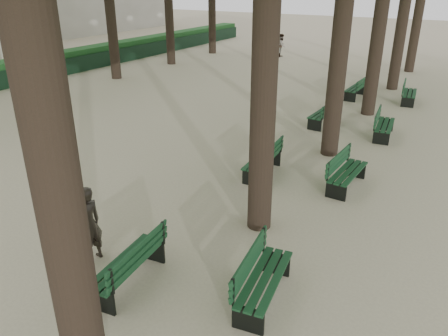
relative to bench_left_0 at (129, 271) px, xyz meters
The scene contains 13 objects.
ground 0.46m from the bench_left_0, behind, with size 120.00×120.00×0.00m, color tan.
bench_left_0 is the anchor object (origin of this frame).
bench_left_1 5.50m from the bench_left_0, 90.00° to the left, with size 0.71×1.84×0.92m.
bench_left_2 10.69m from the bench_left_0, 90.00° to the left, with size 0.65×1.82×0.92m.
bench_left_3 15.29m from the bench_left_0, 90.00° to the left, with size 0.62×1.82×0.92m.
bench_right_0 2.41m from the bench_left_0, 19.82° to the left, with size 0.81×1.86×0.92m.
bench_right_1 6.28m from the bench_left_0, 68.84° to the left, with size 0.66×1.83×0.92m.
bench_right_2 10.66m from the bench_left_0, 77.72° to the left, with size 0.76×1.85×0.92m.
bench_right_3 15.75m from the bench_left_0, 81.72° to the left, with size 0.76×1.85×0.92m.
man_with_map 1.25m from the bench_left_0, behind, with size 0.64×0.67×1.58m.
pedestrian_a 25.09m from the bench_left_0, 107.14° to the left, with size 0.75×0.31×1.53m, color #262628.
fence 18.89m from the bench_left_0, 144.44° to the left, with size 0.08×42.00×0.90m, color black.
hedge 19.46m from the bench_left_0, 145.64° to the left, with size 1.20×42.00×1.20m, color #19481E.
Camera 1 is at (5.04, -4.64, 5.08)m, focal length 35.00 mm.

